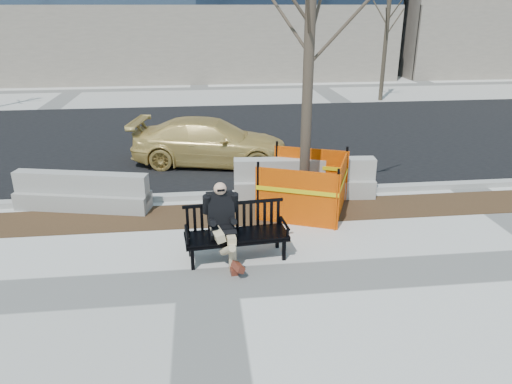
# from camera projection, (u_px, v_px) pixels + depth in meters

# --- Properties ---
(ground) EXTENTS (120.00, 120.00, 0.00)m
(ground) POSITION_uv_depth(u_px,v_px,m) (207.00, 284.00, 7.48)
(ground) COLOR beige
(ground) RESTS_ON ground
(mulch_strip) EXTENTS (40.00, 1.20, 0.02)m
(mulch_strip) POSITION_uv_depth(u_px,v_px,m) (205.00, 215.00, 9.89)
(mulch_strip) COLOR #47301C
(mulch_strip) RESTS_ON ground
(asphalt_street) EXTENTS (60.00, 10.40, 0.01)m
(asphalt_street) POSITION_uv_depth(u_px,v_px,m) (201.00, 138.00, 15.62)
(asphalt_street) COLOR black
(asphalt_street) RESTS_ON ground
(curb) EXTENTS (60.00, 0.25, 0.12)m
(curb) POSITION_uv_depth(u_px,v_px,m) (204.00, 196.00, 10.75)
(curb) COLOR #9E9B93
(curb) RESTS_ON ground
(bench) EXTENTS (1.81, 0.79, 0.94)m
(bench) POSITION_uv_depth(u_px,v_px,m) (237.00, 258.00, 8.24)
(bench) COLOR black
(bench) RESTS_ON ground
(seated_man) EXTENTS (0.66, 1.01, 1.34)m
(seated_man) POSITION_uv_depth(u_px,v_px,m) (223.00, 258.00, 8.24)
(seated_man) COLOR black
(seated_man) RESTS_ON ground
(tree_fence) EXTENTS (3.21, 3.21, 6.15)m
(tree_fence) POSITION_uv_depth(u_px,v_px,m) (303.00, 210.00, 10.16)
(tree_fence) COLOR #FF5E00
(tree_fence) RESTS_ON ground
(sedan) EXTENTS (4.43, 2.48, 1.21)m
(sedan) POSITION_uv_depth(u_px,v_px,m) (212.00, 163.00, 13.11)
(sedan) COLOR tan
(sedan) RESTS_ON ground
(jersey_barrier_left) EXTENTS (2.88, 1.19, 0.81)m
(jersey_barrier_left) POSITION_uv_depth(u_px,v_px,m) (85.00, 209.00, 10.22)
(jersey_barrier_left) COLOR gray
(jersey_barrier_left) RESTS_ON ground
(jersey_barrier_right) EXTENTS (3.15, 0.86, 0.89)m
(jersey_barrier_right) POSITION_uv_depth(u_px,v_px,m) (303.00, 196.00, 10.89)
(jersey_barrier_right) COLOR #9F9D95
(jersey_barrier_right) RESTS_ON ground
(far_tree_right) EXTENTS (2.23, 2.23, 5.38)m
(far_tree_right) POSITION_uv_depth(u_px,v_px,m) (380.00, 100.00, 21.73)
(far_tree_right) COLOR #463B2D
(far_tree_right) RESTS_ON ground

